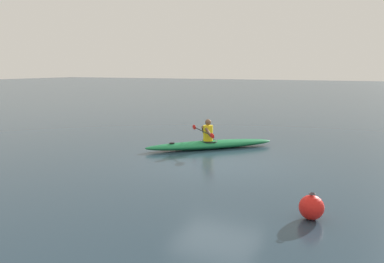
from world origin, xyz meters
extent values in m
plane|color=#233847|center=(0.00, 0.00, 0.00)|extent=(160.00, 160.00, 0.00)
ellipsoid|color=#19723F|center=(0.99, -1.79, 0.14)|extent=(3.83, 3.62, 0.28)
torus|color=black|center=(1.05, -1.75, 0.26)|extent=(0.84, 0.84, 0.04)
cylinder|color=black|center=(2.01, -0.85, 0.27)|extent=(0.18, 0.18, 0.02)
cylinder|color=yellow|center=(1.07, -1.73, 0.55)|extent=(0.33, 0.33, 0.53)
sphere|color=brown|center=(1.07, -1.73, 0.93)|extent=(0.21, 0.21, 0.21)
cylinder|color=black|center=(1.21, -1.59, 0.63)|extent=(1.32, 1.42, 0.03)
ellipsoid|color=red|center=(0.56, -0.89, 0.63)|extent=(0.30, 0.32, 0.17)
ellipsoid|color=red|center=(1.86, -2.29, 0.63)|extent=(0.30, 0.32, 0.17)
cylinder|color=brown|center=(0.94, -1.48, 0.62)|extent=(0.31, 0.19, 0.34)
cylinder|color=brown|center=(1.31, -1.87, 0.62)|extent=(0.17, 0.32, 0.34)
sphere|color=red|center=(-3.14, 3.19, 0.23)|extent=(0.46, 0.46, 0.46)
torus|color=#333338|center=(-3.14, 3.19, 0.49)|extent=(0.12, 0.12, 0.02)
camera|label=1|loc=(-4.07, 10.20, 2.77)|focal=35.80mm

